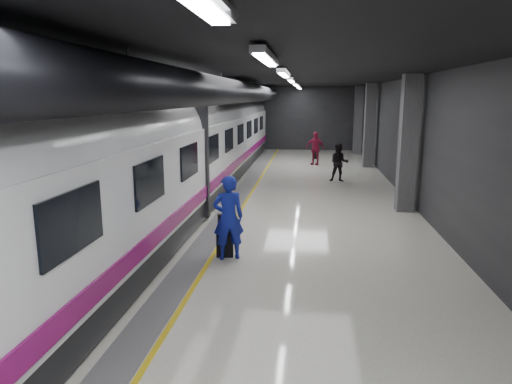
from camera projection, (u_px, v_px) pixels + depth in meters
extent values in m
plane|color=silver|center=(265.00, 222.00, 14.05)|extent=(40.00, 40.00, 0.00)
cube|color=black|center=(265.00, 71.00, 13.13)|extent=(10.00, 40.00, 0.02)
cube|color=#28282B|center=(291.00, 119.00, 33.04)|extent=(10.00, 0.02, 4.50)
cube|color=#28282B|center=(105.00, 147.00, 14.16)|extent=(0.02, 40.00, 4.50)
cube|color=#28282B|center=(439.00, 152.00, 13.03)|extent=(0.02, 40.00, 4.50)
cube|color=slate|center=(221.00, 220.00, 14.20)|extent=(0.65, 39.80, 0.01)
cube|color=yellow|center=(234.00, 221.00, 14.16)|extent=(0.10, 39.80, 0.01)
cylinder|color=black|center=(221.00, 91.00, 13.39)|extent=(0.80, 38.00, 0.80)
cube|color=silver|center=(266.00, 57.00, 7.25)|extent=(0.22, 2.60, 0.10)
cube|color=silver|center=(284.00, 73.00, 12.11)|extent=(0.22, 2.60, 0.10)
cube|color=silver|center=(291.00, 80.00, 16.97)|extent=(0.22, 2.60, 0.10)
cube|color=silver|center=(296.00, 84.00, 21.84)|extent=(0.22, 2.60, 0.10)
cube|color=silver|center=(298.00, 86.00, 26.70)|extent=(0.22, 2.60, 0.10)
cube|color=silver|center=(300.00, 88.00, 30.59)|extent=(0.22, 2.60, 0.10)
cube|color=#515154|center=(408.00, 144.00, 15.02)|extent=(0.55, 0.55, 4.50)
cube|color=#515154|center=(369.00, 126.00, 24.74)|extent=(0.55, 0.55, 4.50)
cube|color=#515154|center=(358.00, 120.00, 30.58)|extent=(0.55, 0.55, 4.50)
cube|color=black|center=(162.00, 208.00, 14.35)|extent=(2.80, 38.00, 0.60)
cube|color=white|center=(160.00, 164.00, 14.06)|extent=(2.90, 38.00, 2.20)
cylinder|color=white|center=(159.00, 133.00, 13.87)|extent=(2.80, 38.00, 2.80)
cube|color=#800B5C|center=(207.00, 190.00, 14.06)|extent=(0.04, 38.00, 0.35)
cube|color=black|center=(160.00, 156.00, 14.01)|extent=(3.05, 0.25, 3.80)
cube|color=black|center=(73.00, 222.00, 6.03)|extent=(0.05, 1.60, 0.85)
cube|color=black|center=(150.00, 181.00, 8.95)|extent=(0.05, 1.60, 0.85)
cube|color=black|center=(189.00, 161.00, 11.87)|extent=(0.05, 1.60, 0.85)
cube|color=black|center=(213.00, 148.00, 14.79)|extent=(0.05, 1.60, 0.85)
cube|color=black|center=(229.00, 140.00, 17.70)|extent=(0.05, 1.60, 0.85)
cube|color=black|center=(241.00, 134.00, 20.62)|extent=(0.05, 1.60, 0.85)
cube|color=black|center=(249.00, 129.00, 23.54)|extent=(0.05, 1.60, 0.85)
cube|color=black|center=(256.00, 126.00, 26.45)|extent=(0.05, 1.60, 0.85)
cube|color=black|center=(261.00, 123.00, 29.37)|extent=(0.05, 1.60, 0.85)
imported|color=#1919BC|center=(228.00, 218.00, 10.68)|extent=(0.85, 0.70, 2.01)
cube|color=black|center=(225.00, 243.00, 10.97)|extent=(0.43, 0.30, 0.65)
cube|color=black|center=(224.00, 222.00, 10.89)|extent=(0.32, 0.25, 0.38)
imported|color=black|center=(339.00, 163.00, 20.62)|extent=(0.87, 0.69, 1.73)
imported|color=maroon|center=(315.00, 148.00, 25.79)|extent=(1.19, 0.80, 1.88)
cube|color=black|center=(316.00, 155.00, 28.45)|extent=(0.39, 0.28, 0.52)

